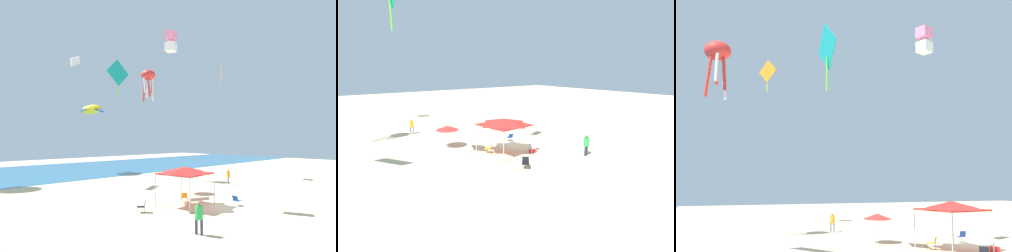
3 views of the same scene
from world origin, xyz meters
TOP-DOWN VIEW (x-y plane):
  - ground at (0.00, 0.00)m, footprint 120.00×120.00m
  - canopy_tent at (-1.72, 2.30)m, footprint 3.81×3.66m
  - beach_umbrella at (2.65, 5.34)m, footprint 2.00×1.99m
  - folding_chair_right_of_tent at (-0.86, 3.20)m, footprint 0.80×0.81m
  - folding_chair_near_cooler at (1.11, -0.53)m, footprint 0.65×0.57m
  - cooler_box at (-2.83, 0.07)m, footprint 0.72×0.73m
  - person_beachcomber at (9.93, 6.13)m, footprint 0.40×0.40m
  - kite_diamond_orange at (15.81, 11.15)m, footprint 1.93×1.41m
  - kite_octopus_red at (6.42, 16.39)m, footprint 1.92×1.92m
  - kite_box_pink at (-1.73, 3.89)m, footprint 1.03×1.04m
  - kite_diamond_teal at (-2.32, 10.78)m, footprint 2.76×0.36m

SIDE VIEW (x-z plane):
  - ground at x=0.00m, z-range -0.10..0.00m
  - cooler_box at x=-2.83m, z-range 0.00..0.40m
  - folding_chair_right_of_tent at x=-0.86m, z-range 0.06..0.88m
  - folding_chair_near_cooler at x=1.11m, z-range 0.06..0.88m
  - person_beachcomber at x=9.93m, z-range 0.15..1.85m
  - beach_umbrella at x=2.65m, z-range 0.82..2.94m
  - canopy_tent at x=-1.72m, z-range 1.22..4.26m
  - kite_diamond_teal at x=-2.32m, z-range 9.71..13.65m
  - kite_box_pink at x=-1.73m, z-range 12.56..14.27m
  - kite_octopus_red at x=6.42m, z-range 11.47..15.74m
  - kite_diamond_orange at x=15.81m, z-range 13.75..17.11m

